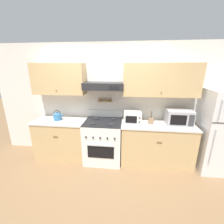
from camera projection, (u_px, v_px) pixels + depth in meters
ground_plane at (102, 167)px, 3.21m from camera, size 16.00×16.00×0.00m
wall_back at (108, 94)px, 3.33m from camera, size 5.20×0.46×2.55m
counter_left at (62, 138)px, 3.49m from camera, size 1.15×0.63×0.91m
counter_right at (156, 143)px, 3.26m from camera, size 1.51×0.63×0.91m
stove_range at (103, 141)px, 3.34m from camera, size 0.80×0.71×1.08m
refrigerator at (219, 131)px, 2.97m from camera, size 0.69×0.72×1.66m
tea_kettle at (57, 116)px, 3.35m from camera, size 0.23×0.18×0.23m
microwave at (179, 117)px, 3.06m from camera, size 0.50×0.36×0.32m
utensil_crock at (151, 120)px, 3.13m from camera, size 0.11×0.11×0.28m
toaster_oven at (133, 117)px, 3.15m from camera, size 0.36×0.28×0.25m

